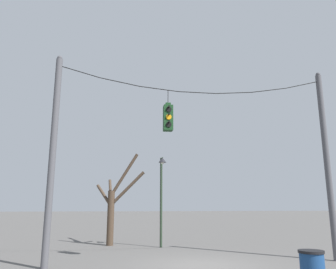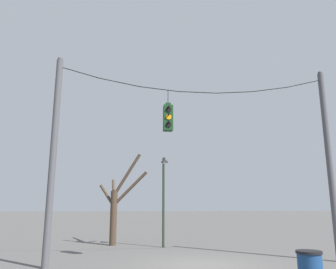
{
  "view_description": "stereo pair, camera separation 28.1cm",
  "coord_description": "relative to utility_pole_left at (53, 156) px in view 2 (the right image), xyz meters",
  "views": [
    {
      "loc": [
        -2.91,
        -11.44,
        2.01
      ],
      "look_at": [
        -1.13,
        0.17,
        4.54
      ],
      "focal_mm": 35.0,
      "sensor_mm": 36.0,
      "label": 1
    },
    {
      "loc": [
        -2.63,
        -11.48,
        2.01
      ],
      "look_at": [
        -1.13,
        0.17,
        4.54
      ],
      "focal_mm": 35.0,
      "sensor_mm": 36.0,
      "label": 2
    }
  ],
  "objects": [
    {
      "name": "utility_pole_left",
      "position": [
        0.0,
        0.0,
        0.0
      ],
      "size": [
        0.23,
        0.23,
        7.38
      ],
      "color": "#4C4C51",
      "rests_on": "ground_plane"
    },
    {
      "name": "street_lamp",
      "position": [
        4.42,
        4.7,
        -0.69
      ],
      "size": [
        0.39,
        0.68,
        4.36
      ],
      "color": "#233323",
      "rests_on": "ground_plane"
    },
    {
      "name": "utility_pole_right",
      "position": [
        10.3,
        0.0,
        0.0
      ],
      "size": [
        0.23,
        0.23,
        7.38
      ],
      "color": "#4C4C51",
      "rests_on": "ground_plane"
    },
    {
      "name": "bare_tree",
      "position": [
        2.07,
        6.1,
        -1.67
      ],
      "size": [
        2.58,
        2.59,
        4.69
      ],
      "color": "#423326",
      "rests_on": "ground_plane"
    },
    {
      "name": "ground_plane",
      "position": [
        5.15,
        -0.17,
        -3.68
      ],
      "size": [
        200.0,
        200.0,
        0.0
      ],
      "primitive_type": "plane",
      "color": "#565451"
    },
    {
      "name": "span_wire",
      "position": [
        5.15,
        0.0,
        2.81
      ],
      "size": [
        10.31,
        0.03,
        0.79
      ],
      "color": "black"
    },
    {
      "name": "traffic_light_near_left_pole",
      "position": [
        4.02,
        -0.01,
        1.5
      ],
      "size": [
        0.34,
        0.46,
        1.56
      ],
      "color": "#143819"
    }
  ]
}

